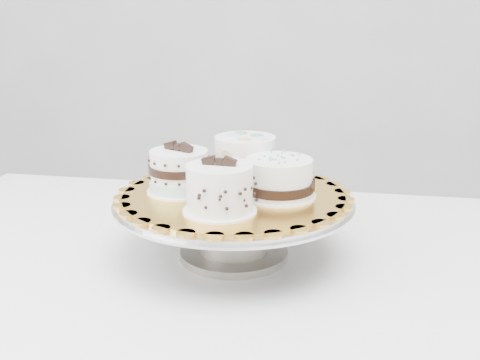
# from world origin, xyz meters

# --- Properties ---
(table) EXTENTS (1.19, 0.82, 0.75)m
(table) POSITION_xyz_m (0.03, 0.18, 0.67)
(table) COLOR white
(table) RESTS_ON floor
(cake_stand) EXTENTS (0.37, 0.37, 0.10)m
(cake_stand) POSITION_xyz_m (0.06, 0.19, 0.82)
(cake_stand) COLOR gray
(cake_stand) RESTS_ON table
(cake_board) EXTENTS (0.43, 0.43, 0.00)m
(cake_board) POSITION_xyz_m (0.06, 0.19, 0.85)
(cake_board) COLOR gold
(cake_board) RESTS_ON cake_stand
(cake_swirl) EXTENTS (0.10, 0.10, 0.08)m
(cake_swirl) POSITION_xyz_m (0.05, 0.11, 0.89)
(cake_swirl) COLOR white
(cake_swirl) RESTS_ON cake_board
(cake_banded) EXTENTS (0.12, 0.12, 0.08)m
(cake_banded) POSITION_xyz_m (-0.02, 0.19, 0.88)
(cake_banded) COLOR white
(cake_banded) RESTS_ON cake_board
(cake_dots) EXTENTS (0.12, 0.12, 0.07)m
(cake_dots) POSITION_xyz_m (0.07, 0.27, 0.89)
(cake_dots) COLOR white
(cake_dots) RESTS_ON cake_board
(cake_ribbon) EXTENTS (0.12, 0.11, 0.06)m
(cake_ribbon) POSITION_xyz_m (0.13, 0.19, 0.88)
(cake_ribbon) COLOR white
(cake_ribbon) RESTS_ON cake_board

